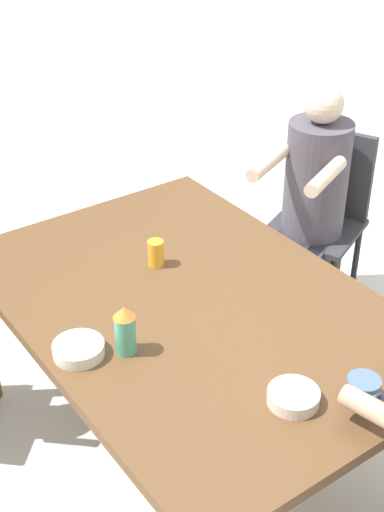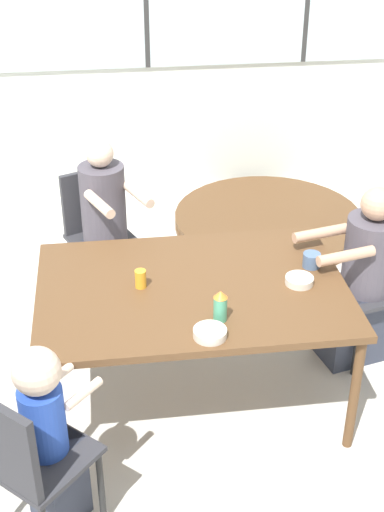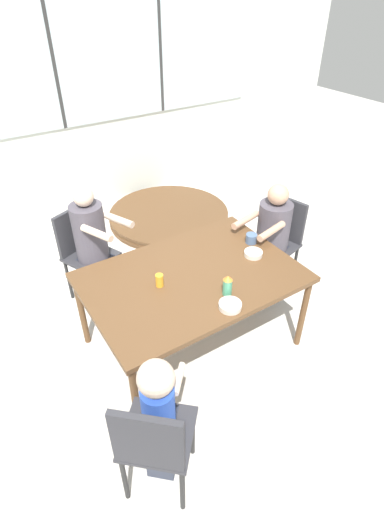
{
  "view_description": "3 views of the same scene",
  "coord_description": "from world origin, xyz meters",
  "px_view_note": "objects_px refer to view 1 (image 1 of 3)",
  "views": [
    {
      "loc": [
        1.58,
        -1.13,
        2.13
      ],
      "look_at": [
        0.0,
        0.0,
        0.91
      ],
      "focal_mm": 50.0,
      "sensor_mm": 36.0,
      "label": 1
    },
    {
      "loc": [
        -0.41,
        -3.06,
        2.73
      ],
      "look_at": [
        0.0,
        0.0,
        0.91
      ],
      "focal_mm": 50.0,
      "sensor_mm": 36.0,
      "label": 2
    },
    {
      "loc": [
        -1.28,
        -1.98,
        2.6
      ],
      "look_at": [
        0.0,
        0.0,
        0.91
      ],
      "focal_mm": 28.0,
      "sensor_mm": 36.0,
      "label": 3
    }
  ],
  "objects_px": {
    "coffee_mug": "(363,391)",
    "bowl_cereal": "(293,397)",
    "chair_for_woman_green_shirt": "(323,206)",
    "person_woman_green_shirt": "(309,222)",
    "bowl_white_shallow": "(79,349)",
    "sippy_cup": "(125,329)",
    "juice_glass": "(156,253)"
  },
  "relations": [
    {
      "from": "bowl_cereal",
      "to": "sippy_cup",
      "type": "bearing_deg",
      "value": -150.26
    },
    {
      "from": "person_woman_green_shirt",
      "to": "bowl_white_shallow",
      "type": "distance_m",
      "value": 1.48
    },
    {
      "from": "person_woman_green_shirt",
      "to": "bowl_cereal",
      "type": "bearing_deg",
      "value": 110.39
    },
    {
      "from": "person_woman_green_shirt",
      "to": "sippy_cup",
      "type": "bearing_deg",
      "value": 88.37
    },
    {
      "from": "chair_for_woman_green_shirt",
      "to": "person_woman_green_shirt",
      "type": "height_order",
      "value": "person_woman_green_shirt"
    },
    {
      "from": "sippy_cup",
      "to": "bowl_cereal",
      "type": "relative_size",
      "value": 1.12
    },
    {
      "from": "chair_for_woman_green_shirt",
      "to": "coffee_mug",
      "type": "xyz_separation_m",
      "value": [
        1.15,
        -1.0,
        0.23
      ]
    },
    {
      "from": "chair_for_woman_green_shirt",
      "to": "person_woman_green_shirt",
      "type": "xyz_separation_m",
      "value": [
        0.07,
        -0.15,
        -0.0
      ]
    },
    {
      "from": "coffee_mug",
      "to": "chair_for_woman_green_shirt",
      "type": "bearing_deg",
      "value": 138.91
    },
    {
      "from": "juice_glass",
      "to": "bowl_cereal",
      "type": "distance_m",
      "value": 0.82
    },
    {
      "from": "coffee_mug",
      "to": "bowl_cereal",
      "type": "distance_m",
      "value": 0.19
    },
    {
      "from": "coffee_mug",
      "to": "bowl_white_shallow",
      "type": "distance_m",
      "value": 0.84
    },
    {
      "from": "chair_for_woman_green_shirt",
      "to": "juice_glass",
      "type": "height_order",
      "value": "chair_for_woman_green_shirt"
    },
    {
      "from": "coffee_mug",
      "to": "bowl_cereal",
      "type": "height_order",
      "value": "coffee_mug"
    },
    {
      "from": "person_woman_green_shirt",
      "to": "juice_glass",
      "type": "relative_size",
      "value": 11.98
    },
    {
      "from": "bowl_white_shallow",
      "to": "bowl_cereal",
      "type": "xyz_separation_m",
      "value": [
        0.53,
        0.39,
        -0.0
      ]
    },
    {
      "from": "chair_for_woman_green_shirt",
      "to": "coffee_mug",
      "type": "height_order",
      "value": "chair_for_woman_green_shirt"
    },
    {
      "from": "chair_for_woman_green_shirt",
      "to": "sippy_cup",
      "type": "bearing_deg",
      "value": 88.54
    },
    {
      "from": "chair_for_woman_green_shirt",
      "to": "person_woman_green_shirt",
      "type": "bearing_deg",
      "value": 90.0
    },
    {
      "from": "coffee_mug",
      "to": "sippy_cup",
      "type": "bearing_deg",
      "value": -143.6
    },
    {
      "from": "person_woman_green_shirt",
      "to": "bowl_white_shallow",
      "type": "height_order",
      "value": "person_woman_green_shirt"
    },
    {
      "from": "chair_for_woman_green_shirt",
      "to": "sippy_cup",
      "type": "distance_m",
      "value": 1.56
    },
    {
      "from": "coffee_mug",
      "to": "bowl_cereal",
      "type": "xyz_separation_m",
      "value": [
        -0.11,
        -0.16,
        -0.02
      ]
    },
    {
      "from": "person_woman_green_shirt",
      "to": "bowl_white_shallow",
      "type": "bearing_deg",
      "value": 84.06
    },
    {
      "from": "juice_glass",
      "to": "bowl_cereal",
      "type": "height_order",
      "value": "juice_glass"
    },
    {
      "from": "person_woman_green_shirt",
      "to": "bowl_cereal",
      "type": "height_order",
      "value": "person_woman_green_shirt"
    },
    {
      "from": "sippy_cup",
      "to": "chair_for_woman_green_shirt",
      "type": "bearing_deg",
      "value": 112.09
    },
    {
      "from": "person_woman_green_shirt",
      "to": "juice_glass",
      "type": "distance_m",
      "value": 0.98
    },
    {
      "from": "sippy_cup",
      "to": "bowl_white_shallow",
      "type": "distance_m",
      "value": 0.16
    },
    {
      "from": "person_woman_green_shirt",
      "to": "sippy_cup",
      "type": "height_order",
      "value": "person_woman_green_shirt"
    },
    {
      "from": "sippy_cup",
      "to": "person_woman_green_shirt",
      "type": "bearing_deg",
      "value": 111.91
    },
    {
      "from": "chair_for_woman_green_shirt",
      "to": "bowl_white_shallow",
      "type": "distance_m",
      "value": 1.64
    }
  ]
}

